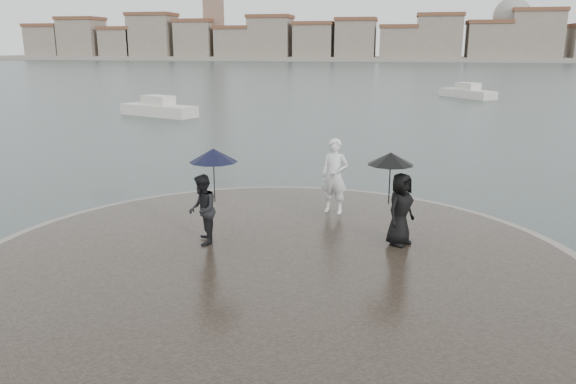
# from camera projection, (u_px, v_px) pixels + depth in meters

# --- Properties ---
(ground) EXTENTS (400.00, 400.00, 0.00)m
(ground) POSITION_uv_depth(u_px,v_px,m) (218.00, 382.00, 7.65)
(ground) COLOR #2B3835
(ground) RESTS_ON ground
(kerb_ring) EXTENTS (12.50, 12.50, 0.32)m
(kerb_ring) POSITION_uv_depth(u_px,v_px,m) (275.00, 273.00, 10.92)
(kerb_ring) COLOR gray
(kerb_ring) RESTS_ON ground
(quay_tip) EXTENTS (11.90, 11.90, 0.36)m
(quay_tip) POSITION_uv_depth(u_px,v_px,m) (275.00, 272.00, 10.92)
(quay_tip) COLOR #2D261E
(quay_tip) RESTS_ON ground
(statue) EXTENTS (0.76, 0.58, 1.88)m
(statue) POSITION_uv_depth(u_px,v_px,m) (335.00, 176.00, 13.93)
(statue) COLOR white
(statue) RESTS_ON quay_tip
(visitor_left) EXTENTS (1.14, 1.04, 2.04)m
(visitor_left) POSITION_uv_depth(u_px,v_px,m) (206.00, 192.00, 11.69)
(visitor_left) COLOR black
(visitor_left) RESTS_ON quay_tip
(visitor_right) EXTENTS (1.15, 1.04, 1.95)m
(visitor_right) POSITION_uv_depth(u_px,v_px,m) (397.00, 194.00, 11.67)
(visitor_right) COLOR black
(visitor_right) RESTS_ON quay_tip
(far_skyline) EXTENTS (260.00, 20.00, 37.00)m
(far_skyline) POSITION_uv_depth(u_px,v_px,m) (376.00, 41.00, 159.74)
(far_skyline) COLOR gray
(far_skyline) RESTS_ON ground
(boats) EXTENTS (41.71, 21.91, 1.50)m
(boats) POSITION_uv_depth(u_px,v_px,m) (452.00, 102.00, 41.56)
(boats) COLOR beige
(boats) RESTS_ON ground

